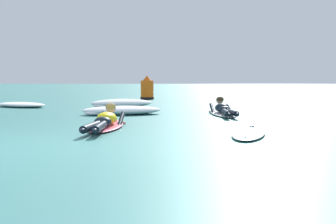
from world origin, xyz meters
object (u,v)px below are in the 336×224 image
Objects in this scene: surfer_near at (105,122)px; channel_marker_buoy at (147,90)px; drifting_surfboard at (249,133)px; surfer_far at (223,110)px.

channel_marker_buoy reaches higher than surfer_near.
surfer_near is at bearing 164.40° from drifting_surfboard.
channel_marker_buoy is (-2.95, 12.24, 0.43)m from drifting_surfboard.
surfer_near is 1.29× the size of drifting_surfboard.
surfer_far is at bearing -70.95° from channel_marker_buoy.
surfer_far is at bearing 50.35° from surfer_near.
surfer_far is 2.29× the size of channel_marker_buoy.
channel_marker_buoy is at bearing 103.55° from drifting_surfboard.
channel_marker_buoy is at bearing 109.05° from surfer_far.
surfer_near is at bearing -129.65° from surfer_far.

